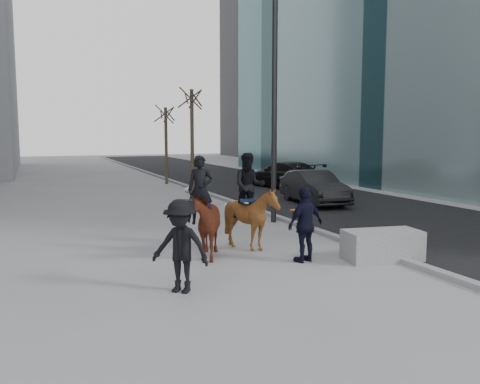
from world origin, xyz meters
name	(u,v)px	position (x,y,z in m)	size (l,w,h in m)	color
ground	(259,261)	(0.00, 0.00, 0.00)	(120.00, 120.00, 0.00)	gray
road	(307,197)	(7.00, 10.00, 0.01)	(8.00, 90.00, 0.01)	black
curb	(228,200)	(3.00, 10.00, 0.06)	(0.25, 90.00, 0.12)	gray
planter	(382,245)	(2.71, -1.04, 0.35)	(1.77, 0.89, 0.71)	#969799
car_near	(314,187)	(6.12, 7.93, 0.70)	(1.49, 4.27, 1.41)	black
car_far	(284,175)	(7.87, 14.09, 0.73)	(2.03, 5.00, 1.45)	black
tree_near	(192,136)	(2.40, 13.27, 2.83)	(1.20, 1.20, 5.66)	#342A1F
tree_far	(166,142)	(2.40, 18.50, 2.48)	(1.20, 1.20, 4.96)	#362B1F
mounted_left	(202,219)	(-1.10, 0.93, 0.91)	(1.47, 2.08, 2.45)	#521C10
mounted_right	(251,211)	(0.27, 1.14, 1.00)	(1.71, 1.81, 2.49)	#4D220F
feeder	(305,225)	(0.95, -0.48, 0.88)	(1.11, 0.99, 1.75)	black
camera_crew	(180,246)	(-2.34, -1.59, 0.89)	(1.28, 1.24, 1.75)	black
lamppost	(273,71)	(2.60, 4.67, 4.99)	(0.25, 1.30, 9.09)	black
snow_piles	(218,197)	(2.70, 10.47, 0.15)	(1.24, 6.81, 0.31)	white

